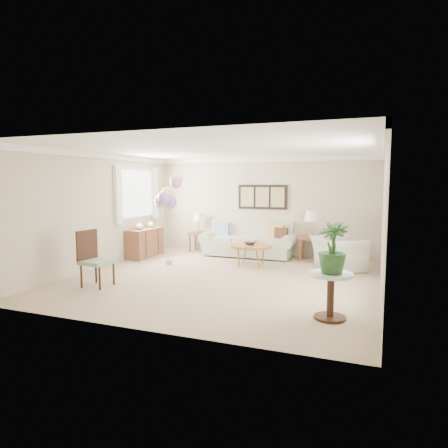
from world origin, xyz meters
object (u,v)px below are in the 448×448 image
(armchair, at_px, (338,253))
(accent_chair, at_px, (94,257))
(balloon_cluster, at_px, (168,196))
(coffee_table, at_px, (251,246))
(sofa, at_px, (249,242))

(armchair, bearing_deg, accent_chair, 97.37)
(accent_chair, height_order, balloon_cluster, balloon_cluster)
(coffee_table, distance_m, armchair, 1.97)
(sofa, relative_size, accent_chair, 2.36)
(armchair, xyz_separation_m, balloon_cluster, (-3.79, -0.93, 1.27))
(armchair, relative_size, balloon_cluster, 0.51)
(sofa, distance_m, balloon_cluster, 2.59)
(coffee_table, xyz_separation_m, balloon_cluster, (-1.86, -0.59, 1.18))
(coffee_table, bearing_deg, sofa, 109.85)
(sofa, height_order, coffee_table, sofa)
(sofa, height_order, balloon_cluster, balloon_cluster)
(accent_chair, bearing_deg, armchair, 37.36)
(armchair, bearing_deg, balloon_cluster, 73.74)
(accent_chair, xyz_separation_m, balloon_cluster, (0.35, 2.23, 1.08))
(sofa, height_order, accent_chair, accent_chair)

